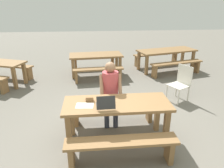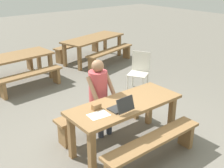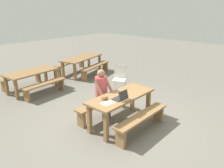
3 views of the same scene
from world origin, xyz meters
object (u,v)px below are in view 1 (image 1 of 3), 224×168
(plastic_chair, at_px, (181,83))
(person_seated, at_px, (110,89))
(laptop, at_px, (106,104))
(picnic_table_rear, at_px, (167,53))
(picnic_table_distant, at_px, (96,57))
(picnic_table_front, at_px, (117,109))
(small_pouch, at_px, (90,99))

(plastic_chair, bearing_deg, person_seated, -92.03)
(laptop, distance_m, plastic_chair, 2.69)
(picnic_table_rear, height_order, picnic_table_distant, picnic_table_rear)
(laptop, relative_size, picnic_table_rear, 0.14)
(picnic_table_front, xyz_separation_m, picnic_table_rear, (2.32, 4.14, -0.01))
(small_pouch, xyz_separation_m, picnic_table_rear, (2.79, 4.03, -0.18))
(person_seated, bearing_deg, small_pouch, -130.26)
(laptop, bearing_deg, small_pouch, -46.14)
(picnic_table_rear, xyz_separation_m, picnic_table_distant, (-2.59, -0.31, -0.03))
(picnic_table_front, height_order, small_pouch, small_pouch)
(person_seated, relative_size, plastic_chair, 1.46)
(person_seated, bearing_deg, plastic_chair, 27.32)
(picnic_table_front, relative_size, person_seated, 1.39)
(picnic_table_front, xyz_separation_m, picnic_table_distant, (-0.27, 3.83, -0.04))
(small_pouch, height_order, plastic_chair, plastic_chair)
(picnic_table_front, height_order, laptop, laptop)
(picnic_table_front, height_order, plastic_chair, plastic_chair)
(picnic_table_distant, bearing_deg, picnic_table_front, -90.09)
(laptop, xyz_separation_m, picnic_table_rear, (2.53, 4.30, -0.19))
(laptop, relative_size, plastic_chair, 0.34)
(picnic_table_front, xyz_separation_m, laptop, (-0.21, -0.15, 0.18))
(person_seated, distance_m, picnic_table_distant, 3.24)
(picnic_table_front, distance_m, picnic_table_rear, 4.75)
(plastic_chair, height_order, picnic_table_rear, plastic_chair)
(picnic_table_front, height_order, person_seated, person_seated)
(person_seated, distance_m, plastic_chair, 2.15)
(picnic_table_front, bearing_deg, small_pouch, 167.11)
(laptop, bearing_deg, picnic_table_front, -144.91)
(person_seated, xyz_separation_m, picnic_table_rear, (2.38, 3.54, -0.14))
(picnic_table_front, relative_size, picnic_table_rear, 0.82)
(laptop, xyz_separation_m, picnic_table_distant, (-0.06, 3.98, -0.23))
(person_seated, height_order, plastic_chair, person_seated)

